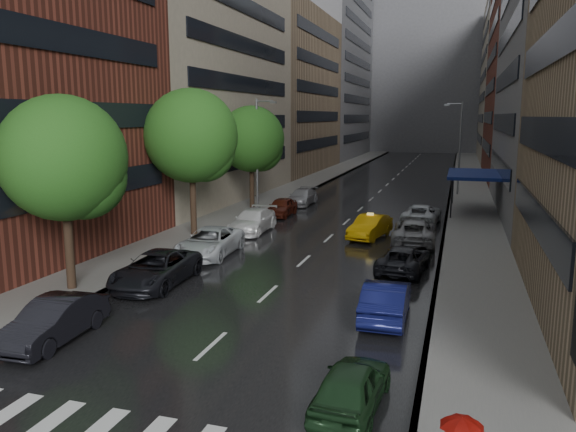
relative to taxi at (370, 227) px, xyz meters
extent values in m
plane|color=gray|center=(-2.53, -22.89, -0.75)|extent=(220.00, 220.00, 0.00)
cube|color=black|center=(-2.53, 27.11, -0.74)|extent=(14.00, 140.00, 0.01)
cube|color=gray|center=(-11.53, 27.11, -0.67)|extent=(4.00, 140.00, 0.15)
cube|color=gray|center=(6.47, 27.11, -0.67)|extent=(4.00, 140.00, 0.15)
cube|color=silver|center=(-4.43, -24.89, -0.73)|extent=(0.55, 2.80, 0.01)
cube|color=maroon|center=(-17.53, -10.89, 12.25)|extent=(8.00, 20.00, 26.00)
cube|color=gray|center=(-17.53, 13.11, 16.25)|extent=(8.00, 28.00, 34.00)
cube|color=#937A5B|center=(-17.53, 41.11, 10.25)|extent=(8.00, 28.00, 22.00)
cube|color=slate|center=(-17.53, 71.11, 18.25)|extent=(8.00, 32.00, 38.00)
cube|color=slate|center=(12.47, 13.11, 11.25)|extent=(8.00, 28.00, 24.00)
cube|color=maroon|center=(12.47, 41.11, 17.25)|extent=(8.00, 28.00, 36.00)
cube|color=gray|center=(12.47, 71.11, 13.25)|extent=(8.00, 32.00, 28.00)
cube|color=slate|center=(-2.53, 95.11, 15.25)|extent=(40.00, 14.00, 32.00)
cylinder|color=#382619|center=(-11.13, -15.08, 1.65)|extent=(0.40, 0.40, 4.80)
sphere|color=#1E5116|center=(-11.13, -15.08, 5.25)|extent=(5.48, 5.48, 5.48)
cylinder|color=#382619|center=(-11.13, -2.84, 1.88)|extent=(0.40, 0.40, 5.24)
sphere|color=#1E5116|center=(-11.13, -2.84, 5.81)|extent=(5.99, 5.99, 5.99)
cylinder|color=#382619|center=(-11.13, 7.98, 1.63)|extent=(0.40, 0.40, 4.75)
sphere|color=#1E5116|center=(-11.13, 7.98, 5.19)|extent=(5.42, 5.42, 5.42)
imported|color=#F1AE0C|center=(0.00, 0.00, 0.00)|extent=(2.47, 4.76, 1.49)
imported|color=black|center=(-7.93, -20.09, 0.01)|extent=(1.83, 4.68, 1.52)
imported|color=black|center=(-7.93, -13.17, 0.03)|extent=(2.81, 5.71, 1.56)
imported|color=silver|center=(-7.93, -7.31, 0.04)|extent=(2.91, 5.77, 1.57)
imported|color=white|center=(-7.93, -0.39, 0.03)|extent=(2.19, 5.33, 1.54)
imported|color=#551B11|center=(-7.93, 6.07, -0.02)|extent=(1.73, 4.25, 1.45)
imported|color=#A2A2A7|center=(-7.93, 12.04, -0.05)|extent=(2.07, 4.87, 1.40)
imported|color=#18351B|center=(2.87, -21.65, -0.07)|extent=(1.85, 4.08, 1.36)
imported|color=#0F1346|center=(2.87, -14.44, 0.02)|extent=(1.73, 4.71, 1.54)
imported|color=black|center=(2.87, -7.42, -0.09)|extent=(2.63, 4.93, 1.32)
imported|color=gray|center=(2.87, -0.81, 0.02)|extent=(2.80, 5.62, 1.53)
imported|color=#B7BCC2|center=(2.87, 5.85, -0.01)|extent=(2.79, 5.46, 1.47)
cylinder|color=gray|center=(-10.33, 7.11, 3.90)|extent=(0.18, 0.18, 9.00)
cube|color=gray|center=(-8.93, 7.11, 8.10)|extent=(0.50, 0.22, 0.16)
cylinder|color=gray|center=(5.27, 22.11, 3.90)|extent=(0.18, 0.18, 9.00)
cube|color=gray|center=(3.87, 22.11, 8.10)|extent=(0.50, 0.22, 0.16)
cube|color=navy|center=(6.47, 12.11, 2.40)|extent=(4.00, 8.00, 0.25)
cylinder|color=black|center=(4.87, 8.31, 0.90)|extent=(0.12, 0.12, 3.00)
cylinder|color=black|center=(4.87, 15.91, 0.90)|extent=(0.12, 0.12, 3.00)
camera|label=1|loc=(5.33, -35.51, 7.06)|focal=35.00mm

